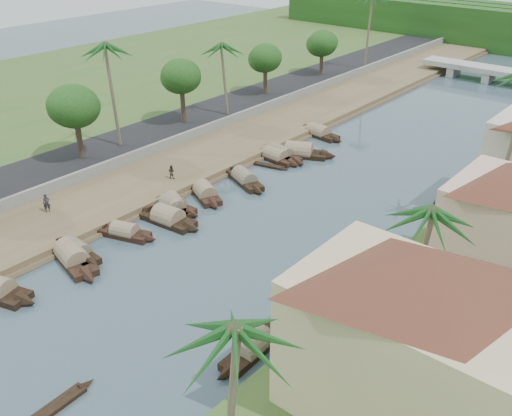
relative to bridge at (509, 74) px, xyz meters
The scene contains 35 objects.
ground 72.02m from the bridge, 90.00° to the right, with size 220.00×220.00×0.00m, color #3B4E59.
left_bank 54.42m from the bridge, 107.10° to the right, with size 10.00×180.00×0.80m, color brown.
road 57.49m from the bridge, 115.23° to the right, with size 8.00×180.00×1.40m, color black.
retaining_wall 55.79m from the bridge, 111.23° to the right, with size 0.40×180.00×1.10m, color slate.
far_left_fill 72.84m from the bridge, 134.44° to the right, with size 45.00×220.00×1.35m, color #315221.
bridge is the anchor object (origin of this frame).
building_near 76.54m from the bridge, 75.61° to the right, with size 14.85×14.85×10.20m.
sampan_2 76.31m from the bridge, 96.88° to the right, with size 9.01×3.79×2.32m.
sampan_3 75.68m from the bridge, 97.37° to the right, with size 7.43×2.07×2.01m.
sampan_4 71.10m from the bridge, 97.33° to the right, with size 6.55×3.37×1.88m.
sampan_5 66.90m from the bridge, 96.87° to the right, with size 7.62×2.53×2.37m.
sampan_6 65.13m from the bridge, 98.37° to the right, with size 6.67×1.95×2.01m.
sampan_7 64.93m from the bridge, 98.44° to the right, with size 7.26×4.48×1.99m.
sampan_8 61.20m from the bridge, 98.51° to the right, with size 6.87×4.46×2.14m.
sampan_9 56.10m from the bridge, 98.54° to the right, with size 8.02×4.43×2.05m.
sampan_10 49.66m from the bridge, 101.06° to the right, with size 7.32×2.04×2.02m.
sampan_11 46.69m from the bridge, 100.17° to the right, with size 8.86×5.62×2.51m.
sampan_12 48.63m from the bridge, 101.54° to the right, with size 8.45×2.97×2.01m.
sampan_13 40.41m from the bridge, 104.59° to the right, with size 8.05×2.76×2.17m.
sampan_14 75.10m from the bridge, 83.13° to the right, with size 1.68×7.45×1.85m.
sampan_15 65.66m from the bridge, 81.58° to the right, with size 3.68×8.19×2.16m.
sampan_16 46.29m from the bridge, 77.75° to the right, with size 2.02×8.05×1.98m.
canoe_0 85.73m from the bridge, 87.82° to the right, with size 1.07×6.13×0.81m.
canoe_1 70.19m from the bridge, 98.24° to the right, with size 4.99×1.93×0.80m.
canoe_2 51.47m from the bridge, 99.96° to the right, with size 4.84×1.77×0.70m.
palm_0 85.42m from the bridge, 79.83° to the right, with size 3.20×3.20×11.59m.
palm_1 70.02m from the bridge, 76.70° to the right, with size 3.20×3.20×10.45m.
palm_5 64.71m from the bridge, 112.09° to the right, with size 3.20×3.20×12.76m.
palm_6 49.18m from the bridge, 117.00° to the right, with size 3.20×3.20×10.47m.
tree_2 68.75m from the bridge, 110.50° to the right, with size 5.35×5.35×7.94m.
tree_3 54.83m from the bridge, 116.09° to the right, with size 4.93×4.93×7.85m.
tree_4 40.83m from the bridge, 126.29° to the right, with size 4.63×4.63×7.04m.
tree_5 30.47m from the bridge, 142.79° to the right, with size 4.74×4.74×6.85m.
person_near 74.91m from the bridge, 103.02° to the right, with size 0.64×0.42×1.76m, color #222128.
person_far 62.24m from the bridge, 102.62° to the right, with size 0.71×0.55×1.46m, color #373626.
Camera 1 is at (27.11, -24.08, 25.28)m, focal length 40.00 mm.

